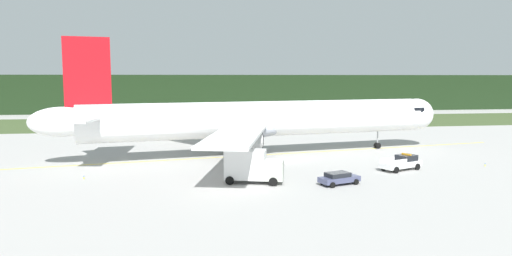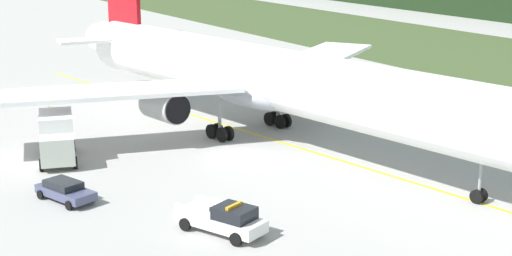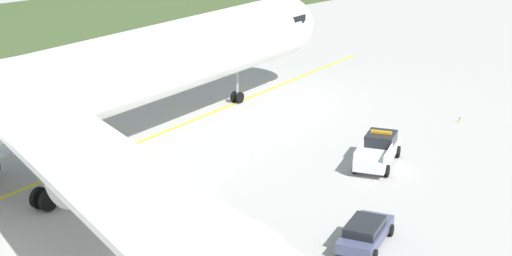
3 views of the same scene
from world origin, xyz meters
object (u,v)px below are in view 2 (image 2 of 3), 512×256
airliner (272,79)px  ops_pickup_truck (224,219)px  catering_truck (57,137)px  staff_car (65,190)px

airliner → ops_pickup_truck: size_ratio=10.30×
ops_pickup_truck → catering_truck: 19.19m
airliner → catering_truck: 17.55m
ops_pickup_truck → staff_car: bearing=-148.6°
ops_pickup_truck → catering_truck: size_ratio=0.88×
airliner → ops_pickup_truck: bearing=-40.1°
ops_pickup_truck → staff_car: size_ratio=1.24×
ops_pickup_truck → staff_car: 11.70m
ops_pickup_truck → staff_car: (-9.98, -6.09, -0.20)m
staff_car → catering_truck: bearing=166.1°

